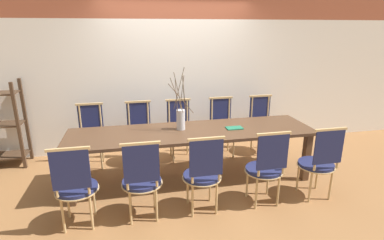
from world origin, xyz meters
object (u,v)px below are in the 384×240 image
chair_near_center (203,172)px  chair_far_center (180,129)px  vase_centerpiece (181,118)px  shelving_rack (0,125)px  dining_table (192,136)px  book_stack (234,128)px

chair_near_center → chair_far_center: (-0.00, 1.57, 0.00)m
vase_centerpiece → shelving_rack: 2.79m
dining_table → book_stack: 0.60m
dining_table → chair_near_center: size_ratio=3.44×
chair_near_center → chair_far_center: bearing=90.0°
chair_far_center → shelving_rack: size_ratio=0.73×
dining_table → vase_centerpiece: bearing=148.6°
chair_near_center → vase_centerpiece: (-0.10, 0.87, 0.39)m
chair_near_center → vase_centerpiece: vase_centerpiece is taller
shelving_rack → chair_far_center: bearing=-5.8°
dining_table → book_stack: book_stack is taller
dining_table → chair_far_center: size_ratio=3.44×
vase_centerpiece → book_stack: 0.76m
chair_near_center → chair_far_center: 1.57m
chair_far_center → vase_centerpiece: 0.81m
dining_table → shelving_rack: size_ratio=2.50×
chair_far_center → vase_centerpiece: size_ratio=1.16×
book_stack → vase_centerpiece: bearing=170.9°
shelving_rack → chair_near_center: bearing=-34.3°
dining_table → chair_far_center: bearing=92.8°
chair_near_center → vase_centerpiece: bearing=96.6°
chair_near_center → shelving_rack: size_ratio=0.73×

